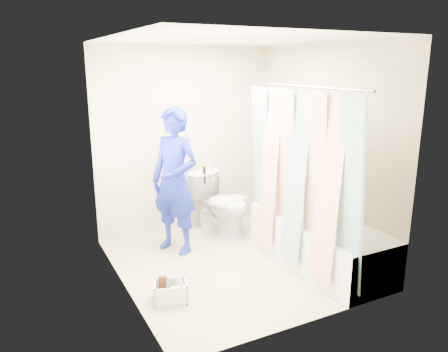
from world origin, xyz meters
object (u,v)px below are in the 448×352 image
bathtub (319,241)px  toilet (221,204)px  cleaning_caddy (172,292)px  plumber (175,181)px

bathtub → toilet: size_ratio=2.15×
bathtub → cleaning_caddy: bearing=-179.9°
plumber → bathtub: bearing=18.7°
bathtub → plumber: plumber is taller
toilet → cleaning_caddy: (-1.18, -1.29, -0.32)m
plumber → cleaning_caddy: size_ratio=4.59×
bathtub → toilet: bearing=113.1°
bathtub → toilet: (-0.55, 1.29, 0.14)m
bathtub → toilet: 1.41m
bathtub → toilet: toilet is taller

